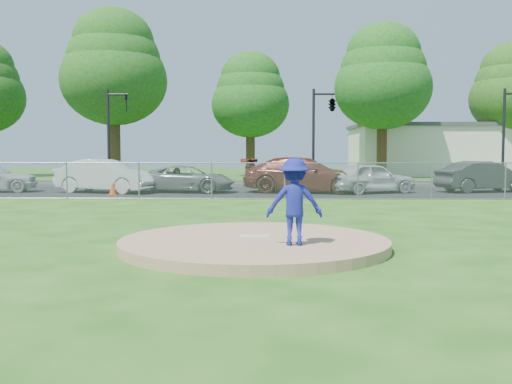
# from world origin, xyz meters

# --- Properties ---
(ground) EXTENTS (120.00, 120.00, 0.00)m
(ground) POSITION_xyz_m (0.00, 10.00, 0.00)
(ground) COLOR #1D4E11
(ground) RESTS_ON ground
(pitchers_mound) EXTENTS (5.40, 5.40, 0.20)m
(pitchers_mound) POSITION_xyz_m (0.00, 0.00, 0.10)
(pitchers_mound) COLOR #9E7956
(pitchers_mound) RESTS_ON ground
(pitching_rubber) EXTENTS (0.60, 0.15, 0.04)m
(pitching_rubber) POSITION_xyz_m (0.00, 0.20, 0.22)
(pitching_rubber) COLOR white
(pitching_rubber) RESTS_ON pitchers_mound
(chain_link_fence) EXTENTS (40.00, 0.06, 1.50)m
(chain_link_fence) POSITION_xyz_m (0.00, 12.00, 0.75)
(chain_link_fence) COLOR gray
(chain_link_fence) RESTS_ON ground
(parking_lot) EXTENTS (50.00, 8.00, 0.01)m
(parking_lot) POSITION_xyz_m (0.00, 16.50, 0.01)
(parking_lot) COLOR black
(parking_lot) RESTS_ON ground
(street) EXTENTS (60.00, 7.00, 0.01)m
(street) POSITION_xyz_m (0.00, 24.00, 0.00)
(street) COLOR #232325
(street) RESTS_ON ground
(commercial_building) EXTENTS (16.40, 9.40, 4.30)m
(commercial_building) POSITION_xyz_m (16.00, 38.00, 2.16)
(commercial_building) COLOR beige
(commercial_building) RESTS_ON ground
(tree_left) EXTENTS (7.84, 7.84, 12.53)m
(tree_left) POSITION_xyz_m (-11.00, 31.00, 8.24)
(tree_left) COLOR #392814
(tree_left) RESTS_ON ground
(tree_center) EXTENTS (6.16, 6.16, 9.84)m
(tree_center) POSITION_xyz_m (-1.00, 34.00, 6.47)
(tree_center) COLOR #392715
(tree_center) RESTS_ON ground
(tree_right) EXTENTS (7.28, 7.28, 11.63)m
(tree_right) POSITION_xyz_m (9.00, 32.00, 7.65)
(tree_right) COLOR #3C2416
(tree_right) RESTS_ON ground
(traffic_signal_left) EXTENTS (1.28, 0.20, 5.60)m
(traffic_signal_left) POSITION_xyz_m (-8.76, 22.00, 3.36)
(traffic_signal_left) COLOR black
(traffic_signal_left) RESTS_ON ground
(traffic_signal_center) EXTENTS (1.42, 2.48, 5.60)m
(traffic_signal_center) POSITION_xyz_m (3.97, 22.00, 4.61)
(traffic_signal_center) COLOR black
(traffic_signal_center) RESTS_ON ground
(traffic_signal_right) EXTENTS (1.28, 0.20, 5.60)m
(traffic_signal_right) POSITION_xyz_m (14.24, 22.00, 3.36)
(traffic_signal_right) COLOR black
(traffic_signal_right) RESTS_ON ground
(pitcher) EXTENTS (1.05, 0.61, 1.62)m
(pitcher) POSITION_xyz_m (0.76, -0.76, 1.01)
(pitcher) COLOR navy
(pitcher) RESTS_ON pitchers_mound
(traffic_cone) EXTENTS (0.31, 0.31, 0.60)m
(traffic_cone) POSITION_xyz_m (-6.72, 14.25, 0.31)
(traffic_cone) COLOR #EB470C
(traffic_cone) RESTS_ON parking_lot
(parked_car_white) EXTENTS (5.09, 3.04, 1.59)m
(parked_car_white) POSITION_xyz_m (-7.37, 15.56, 0.80)
(parked_car_white) COLOR silver
(parked_car_white) RESTS_ON parking_lot
(parked_car_gray) EXTENTS (4.90, 2.86, 1.28)m
(parked_car_gray) POSITION_xyz_m (-3.57, 15.95, 0.65)
(parked_car_gray) COLOR slate
(parked_car_gray) RESTS_ON parking_lot
(parked_car_darkred) EXTENTS (6.17, 3.51, 1.69)m
(parked_car_darkred) POSITION_xyz_m (2.06, 15.81, 0.85)
(parked_car_darkred) COLOR maroon
(parked_car_darkred) RESTS_ON parking_lot
(parked_car_pearl) EXTENTS (4.55, 3.22, 1.44)m
(parked_car_pearl) POSITION_xyz_m (5.18, 15.49, 0.73)
(parked_car_pearl) COLOR silver
(parked_car_pearl) RESTS_ON parking_lot
(parked_car_charcoal) EXTENTS (4.78, 2.67, 1.49)m
(parked_car_charcoal) POSITION_xyz_m (10.79, 16.39, 0.76)
(parked_car_charcoal) COLOR #29292C
(parked_car_charcoal) RESTS_ON parking_lot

